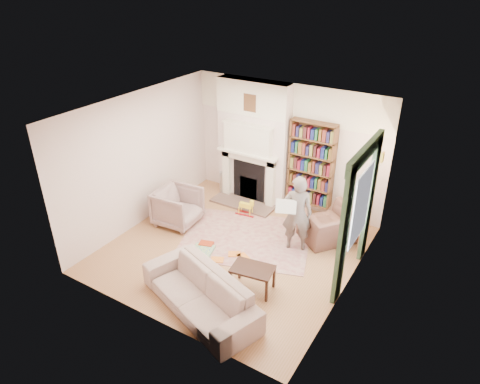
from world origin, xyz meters
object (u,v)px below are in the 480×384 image
Objects in this scene: bookcase at (311,164)px; armchair_reading at (329,225)px; sofa at (200,293)px; paraffin_heater at (225,182)px; coffee_table at (252,279)px; man_reading at (297,214)px; rocking_horse at (246,207)px; armchair_left at (178,207)px.

bookcase is 1.77× the size of armchair_reading.
sofa is 4.04m from paraffin_heater.
armchair_reading reaches higher than coffee_table.
man_reading is at bearing -26.63° from paraffin_heater.
rocking_horse is at bearing -43.17° from man_reading.
sofa is 2.46m from man_reading.
man_reading is 2.23× the size of coffee_table.
bookcase is 2.12× the size of armchair_left.
man_reading reaches higher than rocking_horse.
armchair_left is at bearing -11.36° from man_reading.
armchair_reading is at bearing -7.20° from rocking_horse.
armchair_left is at bearing -143.12° from rocking_horse.
armchair_left is 2.61m from man_reading.
sofa is (-1.04, -2.94, -0.02)m from armchair_reading.
coffee_table is 1.27× the size of paraffin_heater.
rocking_horse is (-1.48, 0.58, -0.59)m from man_reading.
armchair_reading is 0.47× the size of sofa.
armchair_left is 1.50m from rocking_horse.
bookcase reaches higher than armchair_reading.
sofa is (1.95, -1.88, -0.07)m from armchair_left.
paraffin_heater is at bearing -7.32° from armchair_left.
paraffin_heater is 1.25× the size of rocking_horse.
man_reading reaches higher than armchair_reading.
coffee_table is at bearing -49.26° from paraffin_heater.
rocking_horse is at bearing -51.61° from armchair_reading.
armchair_reading is at bearing 90.09° from sofa.
paraffin_heater is (-2.35, 2.73, 0.05)m from coffee_table.
paraffin_heater is at bearing 137.13° from sofa.
armchair_reading is 2.98m from paraffin_heater.
armchair_left is at bearing -32.57° from armchair_reading.
coffee_table is at bearing -117.83° from armchair_left.
sofa reaches higher than paraffin_heater.
coffee_table is (0.48, 0.84, -0.10)m from sofa.
armchair_reading is at bearing -75.11° from armchair_left.
paraffin_heater is at bearing 121.71° from coffee_table.
paraffin_heater is (-2.46, 1.23, -0.50)m from man_reading.
sofa is at bearing -93.37° from bookcase.
bookcase is 2.29m from paraffin_heater.
bookcase reaches higher than armchair_left.
armchair_reading is 1.20× the size of armchair_left.
armchair_reading is (0.81, -0.85, -0.84)m from bookcase.
rocking_horse is (-1.11, -0.87, -0.98)m from bookcase.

